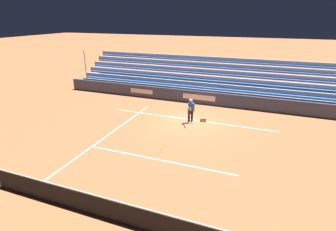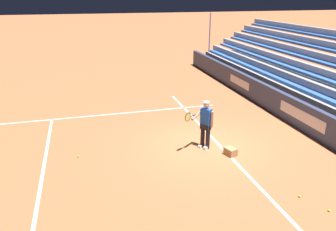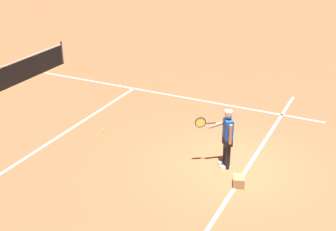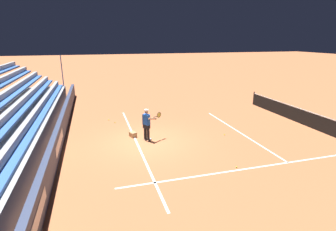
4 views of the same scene
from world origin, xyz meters
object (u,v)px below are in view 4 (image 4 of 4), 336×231
tennis_ball_near_player (237,167)px  tennis_ball_far_left (115,123)px  tennis_ball_midcourt (224,135)px  tennis_ball_toward_net (109,120)px  tennis_player (147,125)px  ball_box_cardboard (133,134)px  tennis_net (305,117)px

tennis_ball_near_player → tennis_ball_far_left: (-7.58, -4.38, 0.00)m
tennis_ball_midcourt → tennis_ball_toward_net: bearing=-127.5°
tennis_player → ball_box_cardboard: size_ratio=4.29×
tennis_ball_far_left → ball_box_cardboard: bearing=15.2°
tennis_player → ball_box_cardboard: (-0.77, -0.65, -0.76)m
ball_box_cardboard → tennis_net: bearing=85.0°
tennis_ball_near_player → tennis_net: (-3.91, 7.01, 0.46)m
ball_box_cardboard → tennis_ball_near_player: bearing=36.9°
tennis_ball_midcourt → tennis_ball_near_player: (3.64, -1.35, 0.00)m
tennis_ball_toward_net → tennis_ball_far_left: (0.72, 0.34, 0.00)m
tennis_ball_toward_net → tennis_net: tennis_net is taller
tennis_player → tennis_ball_midcourt: size_ratio=25.98×
tennis_ball_toward_net → tennis_ball_far_left: same height
tennis_player → tennis_ball_near_player: 5.12m
tennis_player → tennis_ball_toward_net: bearing=-157.7°
tennis_player → tennis_ball_midcourt: bearing=84.4°
ball_box_cardboard → tennis_ball_far_left: size_ratio=6.06×
tennis_player → tennis_ball_toward_net: (-4.23, -1.73, -0.86)m
tennis_player → tennis_ball_far_left: tennis_player is taller
ball_box_cardboard → tennis_net: (0.93, 10.64, 0.36)m
tennis_player → tennis_ball_near_player: bearing=36.2°
tennis_ball_far_left → tennis_net: (3.67, 11.39, 0.46)m
tennis_player → tennis_net: bearing=89.1°
tennis_ball_near_player → tennis_net: tennis_net is taller
tennis_ball_midcourt → tennis_ball_far_left: 6.95m
ball_box_cardboard → tennis_net: size_ratio=0.04×
tennis_ball_toward_net → tennis_net: size_ratio=0.01×
ball_box_cardboard → tennis_ball_toward_net: size_ratio=6.06×
tennis_player → tennis_net: 10.01m
tennis_player → tennis_ball_midcourt: tennis_player is taller
tennis_ball_toward_net → ball_box_cardboard: bearing=17.4°
tennis_ball_toward_net → tennis_ball_midcourt: bearing=52.5°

